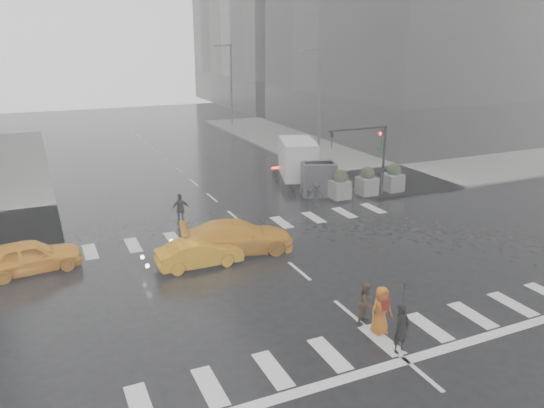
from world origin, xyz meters
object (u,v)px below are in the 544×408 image
traffic_signal_pole (371,147)px  pedestrian_orange (381,310)px  pedestrian_brown (367,303)px  box_truck (303,164)px  taxi_mid (199,253)px  taxi_front (29,256)px

traffic_signal_pole → pedestrian_orange: size_ratio=2.65×
traffic_signal_pole → pedestrian_brown: size_ratio=3.03×
traffic_signal_pole → box_truck: size_ratio=0.78×
pedestrian_brown → taxi_mid: pedestrian_brown is taller
box_truck → taxi_front: bearing=-138.6°
taxi_front → box_truck: size_ratio=0.73×
box_truck → pedestrian_orange: bearing=-90.5°
pedestrian_orange → taxi_front: size_ratio=0.40×
taxi_mid → pedestrian_orange: bearing=-153.0°
taxi_front → taxi_mid: 7.20m
traffic_signal_pole → pedestrian_brown: 15.70m
taxi_mid → box_truck: (10.05, 9.41, 1.02)m
taxi_front → box_truck: bearing=-74.0°
traffic_signal_pole → taxi_front: traffic_signal_pole is taller
taxi_front → taxi_mid: (6.78, -2.41, -0.10)m
pedestrian_brown → box_truck: 17.56m
taxi_front → box_truck: (16.83, 6.99, 0.92)m
box_truck → traffic_signal_pole: bearing=-34.7°
traffic_signal_pole → taxi_front: 19.99m
traffic_signal_pole → taxi_front: (-19.56, -3.31, -2.50)m
traffic_signal_pole → box_truck: traffic_signal_pole is taller
pedestrian_orange → box_truck: size_ratio=0.29×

